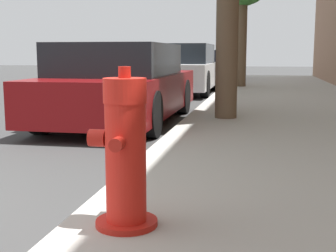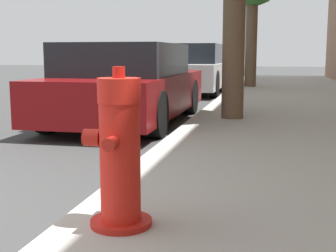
# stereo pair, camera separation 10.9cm
# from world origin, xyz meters

# --- Properties ---
(fire_hydrant) EXTENTS (0.40, 0.40, 0.94)m
(fire_hydrant) POSITION_xyz_m (2.18, 0.25, 0.57)
(fire_hydrant) COLOR red
(fire_hydrant) RESTS_ON sidewalk_slab
(parked_car_near) EXTENTS (1.85, 4.34, 1.31)m
(parked_car_near) POSITION_xyz_m (0.67, 5.19, 0.64)
(parked_car_near) COLOR maroon
(parked_car_near) RESTS_ON ground_plane
(parked_car_mid) EXTENTS (1.78, 4.23, 1.42)m
(parked_car_mid) POSITION_xyz_m (0.75, 11.14, 0.69)
(parked_car_mid) COLOR silver
(parked_car_mid) RESTS_ON ground_plane
(parked_car_far) EXTENTS (1.81, 4.32, 1.28)m
(parked_car_far) POSITION_xyz_m (0.66, 16.74, 0.63)
(parked_car_far) COLOR navy
(parked_car_far) RESTS_ON ground_plane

